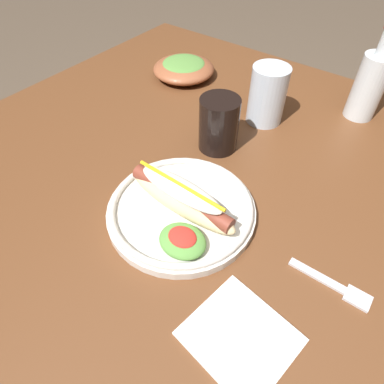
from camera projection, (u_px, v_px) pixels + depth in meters
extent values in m
plane|color=brown|center=(219.00, 331.00, 1.18)|extent=(8.00, 8.00, 0.00)
cube|color=brown|center=(241.00, 186.00, 0.65)|extent=(1.24, 1.01, 0.04)
cylinder|color=brown|center=(173.00, 135.00, 1.37)|extent=(0.06, 0.06, 0.70)
cylinder|color=silver|center=(181.00, 211.00, 0.58)|extent=(0.25, 0.25, 0.02)
torus|color=silver|center=(181.00, 206.00, 0.57)|extent=(0.24, 0.24, 0.01)
ellipsoid|color=beige|center=(181.00, 200.00, 0.56)|extent=(0.22, 0.05, 0.04)
cylinder|color=brown|center=(181.00, 197.00, 0.55)|extent=(0.20, 0.03, 0.03)
ellipsoid|color=silver|center=(181.00, 189.00, 0.54)|extent=(0.16, 0.05, 0.02)
cylinder|color=yellow|center=(180.00, 185.00, 0.53)|extent=(0.17, 0.01, 0.01)
ellipsoid|color=#5B9942|center=(183.00, 241.00, 0.51)|extent=(0.08, 0.06, 0.02)
ellipsoid|color=red|center=(182.00, 237.00, 0.50)|extent=(0.05, 0.04, 0.01)
cube|color=silver|center=(317.00, 276.00, 0.50)|extent=(0.09, 0.01, 0.00)
cube|color=silver|center=(358.00, 298.00, 0.47)|extent=(0.04, 0.03, 0.00)
cylinder|color=black|center=(219.00, 124.00, 0.67)|extent=(0.08, 0.08, 0.11)
cylinder|color=silver|center=(267.00, 95.00, 0.73)|extent=(0.08, 0.08, 0.13)
cylinder|color=silver|center=(369.00, 87.00, 0.74)|extent=(0.07, 0.07, 0.14)
ellipsoid|color=brown|center=(184.00, 69.00, 0.90)|extent=(0.16, 0.16, 0.04)
ellipsoid|color=#56893D|center=(184.00, 64.00, 0.89)|extent=(0.11, 0.11, 0.02)
cube|color=white|center=(240.00, 337.00, 0.44)|extent=(0.15, 0.14, 0.00)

